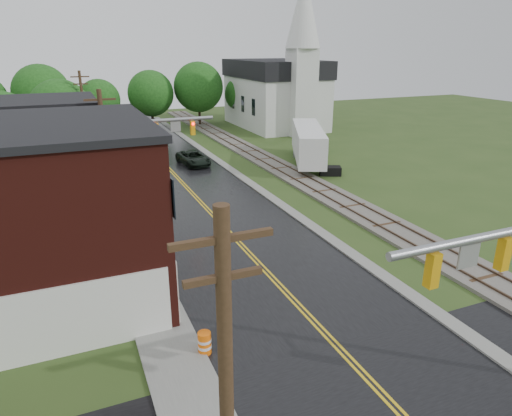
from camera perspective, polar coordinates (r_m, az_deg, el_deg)
main_road at (r=39.31m, az=-8.73°, el=2.62°), size 10.00×90.00×0.02m
curb_right at (r=45.41m, az=-3.72°, el=5.13°), size 0.80×70.00×0.12m
sidewalk_left at (r=33.65m, az=-16.81°, el=-0.97°), size 2.40×50.00×0.12m
yellow_house at (r=33.62m, az=-25.68°, el=3.62°), size 8.00×7.00×6.40m
darkred_building at (r=42.56m, az=-23.84°, el=5.54°), size 7.00×6.00×4.40m
church at (r=67.10m, az=2.85°, el=14.93°), size 10.40×18.40×20.00m
railroad at (r=47.04m, az=1.60°, el=5.81°), size 3.20×80.00×0.30m
traffic_signal_far at (r=34.59m, az=-13.51°, el=8.47°), size 7.34×0.43×7.20m
utility_pole_a at (r=9.60m, az=-3.65°, el=-24.47°), size 1.80×0.28×9.00m
utility_pole_b at (r=29.39m, az=-18.16°, el=5.59°), size 1.80×0.28×9.00m
utility_pole_c at (r=51.03m, az=-20.66°, el=10.96°), size 1.80×0.28×9.00m
tree_left_c at (r=47.20m, az=-28.95°, el=8.90°), size 6.00×6.00×7.65m
tree_left_e at (r=52.85m, az=-23.03°, el=11.03°), size 6.40×6.40×8.16m
suv_dark at (r=46.40m, az=-7.84°, el=6.18°), size 2.80×5.17×1.38m
pickup_white at (r=28.73m, az=-12.89°, el=-2.84°), size 1.97×4.39×1.25m
semi_trailer at (r=46.15m, az=6.57°, el=8.12°), size 7.17×11.75×3.74m
construction_barrel at (r=18.61m, az=-6.45°, el=-16.43°), size 0.60×0.60×0.93m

